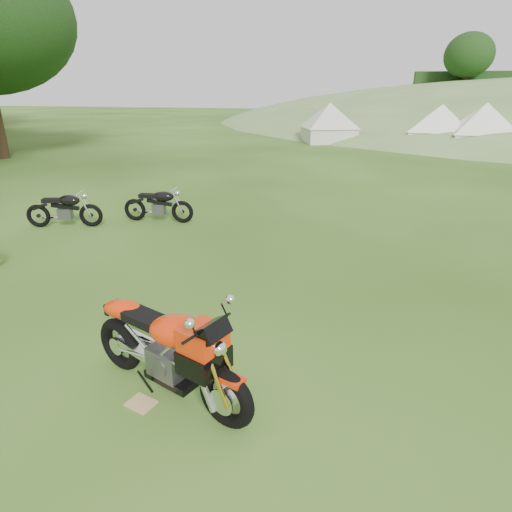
% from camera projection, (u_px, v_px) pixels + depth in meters
% --- Properties ---
extents(ground, '(120.00, 120.00, 0.00)m').
position_uv_depth(ground, '(244.00, 306.00, 6.20)').
color(ground, '#233F0D').
rests_on(ground, ground).
extents(sport_motorcycle, '(2.06, 1.24, 1.21)m').
position_uv_depth(sport_motorcycle, '(166.00, 343.00, 4.22)').
color(sport_motorcycle, red).
rests_on(sport_motorcycle, ground).
extents(plywood_board, '(0.32, 0.28, 0.02)m').
position_uv_depth(plywood_board, '(141.00, 403.00, 4.28)').
color(plywood_board, tan).
rests_on(plywood_board, ground).
extents(vintage_moto_b, '(1.67, 0.79, 0.86)m').
position_uv_depth(vintage_moto_b, '(64.00, 209.00, 9.56)').
color(vintage_moto_b, black).
rests_on(vintage_moto_b, ground).
extents(vintage_moto_d, '(1.65, 0.49, 0.86)m').
position_uv_depth(vintage_moto_d, '(158.00, 204.00, 9.94)').
color(vintage_moto_d, black).
rests_on(vintage_moto_d, ground).
extents(tent_left, '(3.41, 3.41, 2.32)m').
position_uv_depth(tent_left, '(329.00, 121.00, 24.23)').
color(tent_left, beige).
rests_on(tent_left, ground).
extents(tent_mid, '(3.26, 3.26, 2.33)m').
position_uv_depth(tent_mid, '(440.00, 124.00, 22.22)').
color(tent_mid, white).
rests_on(tent_mid, ground).
extents(tent_right, '(2.94, 2.94, 2.41)m').
position_uv_depth(tent_right, '(484.00, 125.00, 21.00)').
color(tent_right, white).
rests_on(tent_right, ground).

